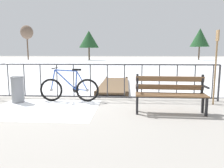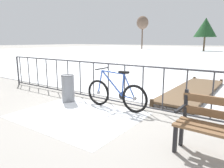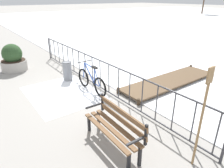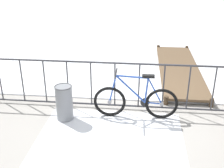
{
  "view_description": "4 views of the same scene",
  "coord_description": "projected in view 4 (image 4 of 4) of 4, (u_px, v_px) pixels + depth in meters",
  "views": [
    {
      "loc": [
        1.82,
        -6.37,
        1.4
      ],
      "look_at": [
        1.44,
        -0.41,
        0.53
      ],
      "focal_mm": 34.82,
      "sensor_mm": 36.0,
      "label": 1
    },
    {
      "loc": [
        2.98,
        -4.43,
        1.63
      ],
      "look_at": [
        -0.16,
        0.03,
        0.51
      ],
      "focal_mm": 33.81,
      "sensor_mm": 36.0,
      "label": 2
    },
    {
      "loc": [
        5.68,
        -3.48,
        2.98
      ],
      "look_at": [
        1.32,
        -0.29,
        0.65
      ],
      "focal_mm": 32.44,
      "sensor_mm": 36.0,
      "label": 3
    },
    {
      "loc": [
        0.27,
        -5.45,
        3.0
      ],
      "look_at": [
        -0.3,
        -0.14,
        0.64
      ],
      "focal_mm": 45.52,
      "sensor_mm": 36.0,
      "label": 4
    }
  ],
  "objects": [
    {
      "name": "ground_plane",
      "position": [
        126.0,
        109.0,
        6.19
      ],
      "size": [
        160.0,
        160.0,
        0.0
      ],
      "primitive_type": "plane",
      "color": "#9E9991"
    },
    {
      "name": "snow_patch",
      "position": [
        110.0,
        140.0,
        5.12
      ],
      "size": [
        2.66,
        2.13,
        0.01
      ],
      "primitive_type": "cube",
      "color": "white",
      "rests_on": "ground"
    },
    {
      "name": "railing_fence",
      "position": [
        127.0,
        85.0,
        5.97
      ],
      "size": [
        9.06,
        0.06,
        1.07
      ],
      "color": "#38383D",
      "rests_on": "ground"
    },
    {
      "name": "trash_bin",
      "position": [
        64.0,
        102.0,
        5.67
      ],
      "size": [
        0.35,
        0.35,
        0.73
      ],
      "color": "gray",
      "rests_on": "ground"
    },
    {
      "name": "bicycle_near_railing",
      "position": [
        136.0,
        101.0,
        5.73
      ],
      "size": [
        1.71,
        0.52,
        0.97
      ],
      "color": "black",
      "rests_on": "ground"
    },
    {
      "name": "wooden_dock",
      "position": [
        179.0,
        68.0,
        8.15
      ],
      "size": [
        1.1,
        4.19,
        0.2
      ],
      "color": "brown",
      "rests_on": "ground"
    }
  ]
}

